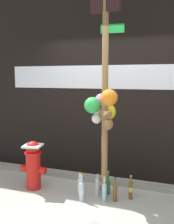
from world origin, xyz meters
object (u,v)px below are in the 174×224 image
object	(u,v)px
memorial_post	(104,92)
bottle_4	(102,183)
bottle_3	(98,186)
bottle_7	(131,189)
bottle_5	(80,186)
bottle_2	(115,191)
bottle_6	(108,185)
fire_hydrant	(33,164)
bottle_1	(82,191)
bottle_0	(104,191)

from	to	relation	value
memorial_post	bottle_4	xyz separation A→B (m)	(-0.09, 0.25, -1.46)
bottle_3	bottle_7	distance (m)	0.50
bottle_4	bottle_5	bearing A→B (deg)	-127.73
bottle_2	bottle_6	bearing A→B (deg)	128.95
bottle_4	bottle_7	xyz separation A→B (m)	(0.49, -0.16, 0.03)
fire_hydrant	bottle_6	bearing A→B (deg)	10.65
memorial_post	bottle_7	world-z (taller)	memorial_post
memorial_post	bottle_1	bearing A→B (deg)	-140.13
bottle_3	bottle_5	size ratio (longest dim) A/B	0.90
bottle_1	bottle_7	world-z (taller)	bottle_1
bottle_0	memorial_post	bearing A→B (deg)	114.78
bottle_4	bottle_7	size ratio (longest dim) A/B	0.89
bottle_0	bottle_1	world-z (taller)	bottle_1
bottle_5	bottle_6	distance (m)	0.44
memorial_post	bottle_3	bearing A→B (deg)	155.81
memorial_post	bottle_6	xyz separation A→B (m)	(0.04, 0.15, -1.45)
bottle_2	bottle_5	distance (m)	0.55
bottle_0	bottle_7	size ratio (longest dim) A/B	1.05
memorial_post	bottle_5	xyz separation A→B (m)	(-0.34, -0.08, -1.44)
memorial_post	bottle_2	world-z (taller)	memorial_post
bottle_5	bottle_6	world-z (taller)	bottle_5
bottle_3	bottle_7	world-z (taller)	bottle_7
bottle_2	bottle_7	xyz separation A→B (m)	(0.20, 0.15, -0.00)
bottle_5	bottle_6	xyz separation A→B (m)	(0.38, 0.23, -0.01)
fire_hydrant	bottle_5	xyz separation A→B (m)	(0.81, -0.00, -0.26)
fire_hydrant	bottle_4	bearing A→B (deg)	16.86
bottle_0	bottle_5	bearing A→B (deg)	172.72
bottle_2	bottle_7	size ratio (longest dim) A/B	1.01
fire_hydrant	bottle_5	world-z (taller)	fire_hydrant
bottle_0	fire_hydrant	bearing A→B (deg)	177.42
fire_hydrant	bottle_3	bearing A→B (deg)	6.46
bottle_1	bottle_7	distance (m)	0.73
fire_hydrant	bottle_7	size ratio (longest dim) A/B	2.16
bottle_1	bottle_5	distance (m)	0.16
bottle_2	bottle_7	distance (m)	0.25
bottle_0	bottle_1	bearing A→B (deg)	-165.12
bottle_6	bottle_7	xyz separation A→B (m)	(0.37, -0.06, 0.02)
fire_hydrant	bottle_4	world-z (taller)	fire_hydrant
bottle_4	bottle_3	bearing A→B (deg)	-91.40
bottle_7	bottle_2	bearing A→B (deg)	-143.22
fire_hydrant	bottle_7	world-z (taller)	fire_hydrant
bottle_4	bottle_0	bearing A→B (deg)	-68.08
fire_hydrant	bottle_4	distance (m)	1.15
bottle_0	bottle_5	distance (m)	0.41
bottle_1	bottle_3	bearing A→B (deg)	57.89
bottle_2	bottle_3	bearing A→B (deg)	160.85
bottle_1	bottle_2	xyz separation A→B (m)	(0.46, 0.15, 0.00)
memorial_post	bottle_7	bearing A→B (deg)	12.08
memorial_post	bottle_3	size ratio (longest dim) A/B	9.12
bottle_3	bottle_7	bearing A→B (deg)	4.93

